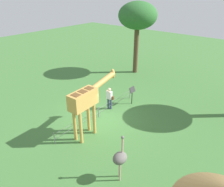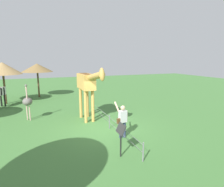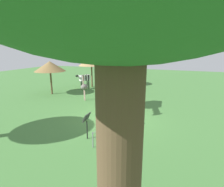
% 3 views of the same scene
% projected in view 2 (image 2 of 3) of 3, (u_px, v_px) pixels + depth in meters
% --- Properties ---
extents(ground_plane, '(60.00, 60.00, 0.00)m').
position_uv_depth(ground_plane, '(106.00, 129.00, 9.90)').
color(ground_plane, '#427538').
extents(giraffe, '(3.71, 0.79, 3.34)m').
position_uv_depth(giraffe, '(87.00, 84.00, 10.80)').
color(giraffe, gold).
rests_on(giraffe, ground_plane).
extents(visitor, '(0.65, 0.58, 1.69)m').
position_uv_depth(visitor, '(122.00, 119.00, 8.68)').
color(visitor, navy).
rests_on(visitor, ground_plane).
extents(ostrich, '(0.70, 0.56, 2.25)m').
position_uv_depth(ostrich, '(27.00, 102.00, 11.11)').
color(ostrich, '#CC9E93').
rests_on(ostrich, ground_plane).
extents(shade_hut_near, '(2.98, 2.98, 3.47)m').
position_uv_depth(shade_hut_near, '(2.00, 68.00, 14.92)').
color(shade_hut_near, brown).
rests_on(shade_hut_near, ground_plane).
extents(shade_hut_aside, '(2.93, 2.93, 3.29)m').
position_uv_depth(shade_hut_aside, '(37.00, 68.00, 17.69)').
color(shade_hut_aside, brown).
rests_on(shade_hut_aside, ground_plane).
extents(info_sign, '(0.56, 0.21, 1.32)m').
position_uv_depth(info_sign, '(121.00, 133.00, 6.94)').
color(info_sign, black).
rests_on(info_sign, ground_plane).
extents(wire_fence, '(7.05, 0.05, 0.75)m').
position_uv_depth(wire_fence, '(109.00, 121.00, 9.90)').
color(wire_fence, slate).
rests_on(wire_fence, ground_plane).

